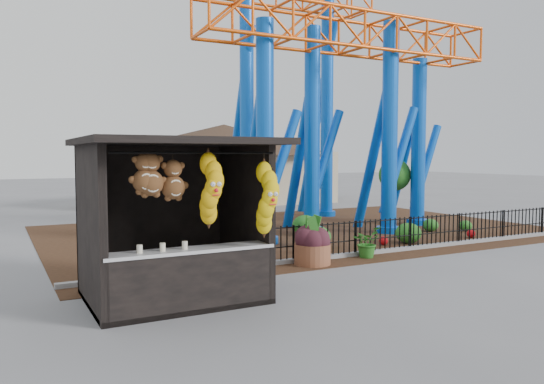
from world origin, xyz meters
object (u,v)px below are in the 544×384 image
prize_booth (177,223)px  potted_plant (367,242)px  roller_coaster (323,59)px  terracotta_planter (312,254)px

prize_booth → potted_plant: (5.94, 1.79, -1.09)m
roller_coaster → terracotta_planter: size_ratio=11.72×
prize_booth → terracotta_planter: bearing=22.2°
prize_booth → potted_plant: prize_booth is taller
terracotta_planter → prize_booth: bearing=-157.8°
terracotta_planter → potted_plant: bearing=3.2°
roller_coaster → prize_booth: bearing=-138.0°
roller_coaster → potted_plant: 8.45m
prize_booth → roller_coaster: bearing=42.0°
roller_coaster → terracotta_planter: roller_coaster is taller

